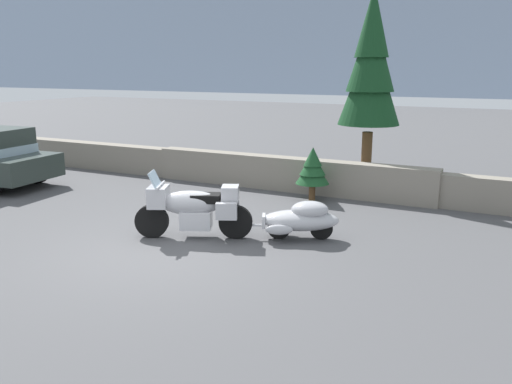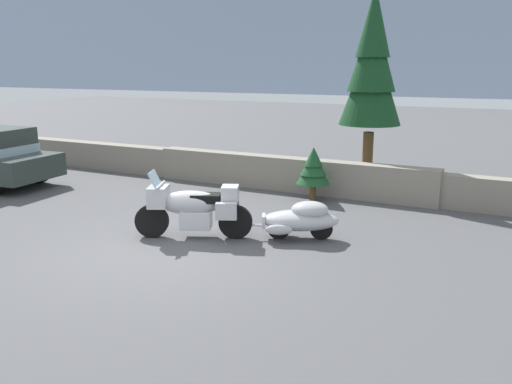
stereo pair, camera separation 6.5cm
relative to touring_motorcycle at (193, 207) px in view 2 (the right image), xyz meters
name	(u,v)px [view 2 (the right image)]	position (x,y,z in m)	size (l,w,h in m)	color
ground_plane	(165,251)	(-0.02, -0.91, -0.62)	(80.00, 80.00, 0.00)	#4C4C4F
stone_guard_wall	(271,173)	(-0.55, 4.68, -0.19)	(24.00, 0.58, 0.91)	gray
distant_ridgeline	(499,40)	(-0.02, 94.67, 7.38)	(240.00, 80.00, 16.00)	#8C9EB7
touring_motorcycle	(193,207)	(0.00, 0.00, 0.00)	(2.16, 1.31, 1.33)	black
car_shaped_trailer	(301,219)	(1.91, 0.88, -0.21)	(2.15, 1.26, 0.76)	black
pine_tree_tall	(372,64)	(1.79, 5.99, 2.74)	(1.67, 1.67, 5.37)	brown
pine_sapling_near	(313,168)	(1.01, 3.85, 0.23)	(0.84, 0.84, 1.36)	brown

